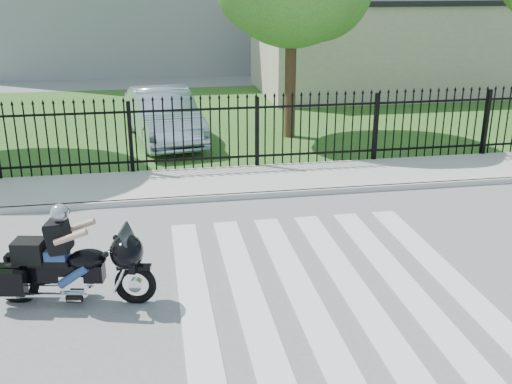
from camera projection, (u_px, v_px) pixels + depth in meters
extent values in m
plane|color=slate|center=(324.00, 285.00, 9.19)|extent=(120.00, 120.00, 0.00)
cube|color=#ADAAA3|center=(264.00, 180.00, 13.80)|extent=(40.00, 2.00, 0.12)
cube|color=#ADAAA3|center=(273.00, 194.00, 12.88)|extent=(40.00, 0.12, 0.12)
cube|color=#295C1F|center=(227.00, 117.00, 20.32)|extent=(40.00, 12.00, 0.02)
cube|color=black|center=(257.00, 156.00, 14.64)|extent=(26.00, 0.04, 0.05)
cube|color=black|center=(257.00, 107.00, 14.23)|extent=(26.00, 0.04, 0.05)
cylinder|color=#382316|center=(291.00, 66.00, 17.08)|extent=(0.32, 0.32, 4.16)
cube|color=beige|center=(383.00, 48.00, 24.57)|extent=(10.00, 6.00, 3.50)
cube|color=black|center=(386.00, 1.00, 23.95)|extent=(10.20, 6.20, 0.20)
torus|color=black|center=(136.00, 285.00, 8.60)|extent=(0.62, 0.23, 0.61)
torus|color=black|center=(17.00, 283.00, 8.64)|extent=(0.66, 0.25, 0.64)
cube|color=black|center=(64.00, 272.00, 8.56)|extent=(1.17, 0.43, 0.26)
ellipsoid|color=black|center=(87.00, 259.00, 8.48)|extent=(0.61, 0.45, 0.29)
cube|color=black|center=(51.00, 261.00, 8.51)|extent=(0.62, 0.39, 0.09)
cube|color=silver|center=(74.00, 281.00, 8.61)|extent=(0.40, 0.33, 0.26)
ellipsoid|color=black|center=(127.00, 252.00, 8.43)|extent=(0.59, 0.72, 0.48)
cube|color=black|center=(29.00, 251.00, 8.46)|extent=(0.48, 0.41, 0.32)
cube|color=navy|center=(57.00, 254.00, 8.47)|extent=(0.35, 0.32, 0.16)
sphere|color=#9A9DA2|center=(60.00, 213.00, 8.25)|extent=(0.26, 0.26, 0.26)
imported|color=#98ACC0|center=(164.00, 115.00, 17.04)|extent=(2.31, 4.72, 1.49)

